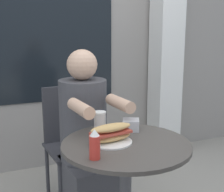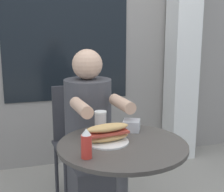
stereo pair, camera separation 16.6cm
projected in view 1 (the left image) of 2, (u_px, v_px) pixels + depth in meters
The scene contains 9 objects.
storefront_wall at pixel (55, 15), 2.77m from camera, with size 8.00×0.09×2.80m.
lattice_pillar at pixel (167, 37), 3.04m from camera, with size 0.25×0.25×2.40m.
cafe_table at pixel (126, 181), 1.58m from camera, with size 0.64×0.64×0.74m.
diner_chair at pixel (70, 134), 2.31m from camera, with size 0.41×0.41×0.87m.
seated_diner at pixel (86, 151), 2.00m from camera, with size 0.34×0.55×1.16m.
sandwich_on_plate at pixel (111, 134), 1.53m from camera, with size 0.23×0.21×0.09m.
drink_cup at pixel (100, 121), 1.72m from camera, with size 0.07×0.07×0.11m.
napkin_box at pixel (131, 125), 1.72m from camera, with size 0.12×0.12×0.06m.
condiment_bottle at pixel (95, 145), 1.34m from camera, with size 0.05×0.05×0.13m.
Camera 1 is at (-0.62, -1.32, 1.29)m, focal length 50.00 mm.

